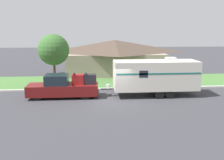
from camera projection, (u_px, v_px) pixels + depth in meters
ground_plane at (115, 101)px, 19.76m from camera, size 120.00×120.00×0.00m
curb_strip at (111, 89)px, 23.41m from camera, size 80.00×0.30×0.14m
lawn_strip at (109, 81)px, 26.98m from camera, size 80.00×7.00×0.03m
house_across_street at (115, 56)px, 32.02m from camera, size 12.89×8.06×4.22m
pickup_truck at (64, 87)px, 20.53m from camera, size 5.84×1.90×2.03m
travel_trailer at (155, 75)px, 20.97m from camera, size 8.11×2.38×3.25m
mailbox at (175, 75)px, 24.74m from camera, size 0.48×0.20×1.40m
tree_in_yard at (54, 50)px, 24.39m from camera, size 3.05×3.05×5.11m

